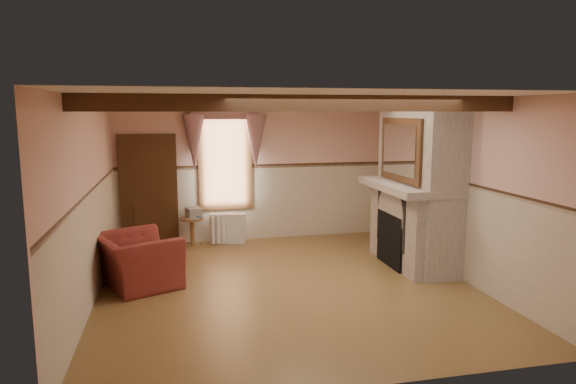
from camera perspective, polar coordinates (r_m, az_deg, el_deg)
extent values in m
cube|color=brown|center=(7.89, -0.19, -10.32)|extent=(5.50, 6.00, 0.01)
cube|color=silver|center=(7.45, -0.20, 10.47)|extent=(5.50, 6.00, 0.01)
cube|color=#D6A294|center=(10.46, -3.72, 2.34)|extent=(5.50, 0.02, 2.80)
cube|color=#D6A294|center=(4.71, 7.70, -5.92)|extent=(5.50, 0.02, 2.80)
cube|color=#D6A294|center=(7.46, -21.30, -0.94)|extent=(0.02, 6.00, 2.80)
cube|color=#D6A294|center=(8.56, 18.11, 0.43)|extent=(0.02, 6.00, 2.80)
cube|color=black|center=(8.92, 11.67, -5.20)|extent=(0.20, 0.95, 0.90)
imported|color=maroon|center=(8.07, -16.41, -7.32)|extent=(1.45, 1.53, 0.78)
cylinder|color=brown|center=(10.24, -10.60, -4.33)|extent=(0.47, 0.47, 0.55)
cube|color=#B7AD8C|center=(10.16, -10.44, -2.27)|extent=(0.33, 0.38, 0.20)
cube|color=silver|center=(10.28, -6.73, -4.05)|extent=(0.72, 0.33, 0.60)
imported|color=brown|center=(8.70, 13.76, 1.17)|extent=(0.35, 0.35, 0.09)
cube|color=black|center=(9.48, 11.42, 2.22)|extent=(0.14, 0.24, 0.20)
cylinder|color=gold|center=(9.27, 12.00, 2.30)|extent=(0.11, 0.11, 0.28)
cylinder|color=#B52E16|center=(8.12, 15.81, 0.81)|extent=(0.06, 0.06, 0.16)
cylinder|color=yellow|center=(8.27, 15.24, 0.84)|extent=(0.06, 0.06, 0.12)
cube|color=gray|center=(8.92, 14.35, 0.93)|extent=(0.85, 2.00, 2.80)
cube|color=gray|center=(8.85, 13.30, 0.64)|extent=(1.05, 2.05, 0.12)
cube|color=silver|center=(8.70, 12.35, 4.58)|extent=(0.06, 1.44, 1.04)
cube|color=black|center=(10.34, -15.22, 0.01)|extent=(1.10, 0.10, 2.10)
cube|color=white|center=(10.33, -7.01, 3.60)|extent=(1.06, 0.08, 2.02)
cube|color=gray|center=(10.20, -7.02, 6.91)|extent=(1.30, 0.14, 1.40)
cube|color=black|center=(6.28, 2.19, 9.83)|extent=(5.50, 0.18, 0.20)
cube|color=black|center=(8.62, -1.93, 9.60)|extent=(5.50, 0.18, 0.20)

